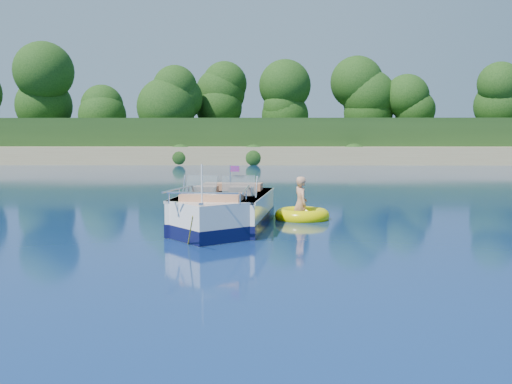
# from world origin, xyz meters

# --- Properties ---
(ground) EXTENTS (160.00, 160.00, 0.00)m
(ground) POSITION_xyz_m (0.00, 0.00, 0.00)
(ground) COLOR #0A1749
(ground) RESTS_ON ground
(shoreline) EXTENTS (170.00, 59.00, 6.00)m
(shoreline) POSITION_xyz_m (0.00, 63.77, 0.98)
(shoreline) COLOR tan
(shoreline) RESTS_ON ground
(treeline) EXTENTS (150.00, 7.12, 8.19)m
(treeline) POSITION_xyz_m (0.04, 41.01, 5.55)
(treeline) COLOR black
(treeline) RESTS_ON ground
(motorboat) EXTENTS (2.42, 5.56, 1.85)m
(motorboat) POSITION_xyz_m (-0.77, 0.72, 0.36)
(motorboat) COLOR white
(motorboat) RESTS_ON ground
(tow_tube) EXTENTS (1.71, 1.71, 0.39)m
(tow_tube) POSITION_xyz_m (1.23, 2.40, 0.10)
(tow_tube) COLOR #F2E800
(tow_tube) RESTS_ON ground
(boy) EXTENTS (0.59, 0.87, 1.57)m
(boy) POSITION_xyz_m (1.18, 2.40, 0.00)
(boy) COLOR tan
(boy) RESTS_ON ground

